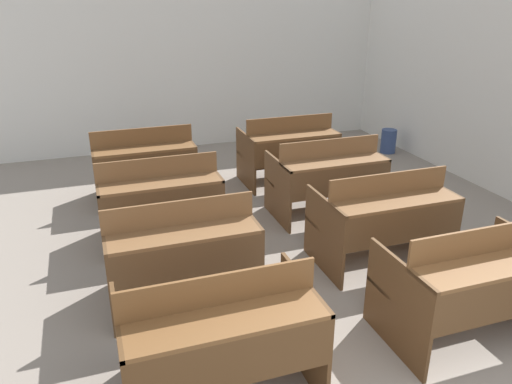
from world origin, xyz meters
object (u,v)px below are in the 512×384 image
Objects in this scene: bench_front_left at (219,335)px; bench_second_right at (383,217)px; bench_second_left at (181,250)px; bench_back_right at (288,149)px; bench_third_right at (327,177)px; bench_back_left at (144,163)px; wastepaper_bin at (388,141)px; bench_third_left at (159,199)px; bench_front_right at (471,281)px.

bench_front_left is 1.00× the size of bench_second_right.
bench_second_right is (1.95, 0.02, 0.00)m from bench_second_left.
bench_back_right is at bearing 50.52° from bench_second_left.
bench_second_right is 1.19m from bench_third_right.
wastepaper_bin is (4.03, 0.70, -0.29)m from bench_back_left.
bench_front_left is 5.87m from wastepaper_bin.
bench_third_left is at bearing -154.51° from wastepaper_bin.
bench_back_left is (0.00, 2.39, 0.00)m from bench_second_left.
bench_back_right is at bearing 31.52° from bench_third_left.
bench_front_right is 2.27m from bench_second_left.
bench_front_left is 1.17m from bench_second_left.
bench_third_left is 1.00× the size of bench_third_right.
bench_third_left reaches higher than wastepaper_bin.
bench_second_left is at bearing 90.57° from bench_front_left.
bench_second_left and bench_third_right have the same top height.
bench_front_left is 1.93m from bench_front_right.
bench_back_right is (1.93, 3.54, 0.00)m from bench_front_left.
bench_third_left and bench_back_left have the same top height.
wastepaper_bin is at bearing 55.94° from bench_second_right.
bench_front_left and bench_third_right have the same top height.
bench_second_right is at bearing -30.67° from bench_third_left.
bench_front_right and bench_back_left have the same top height.
bench_second_right is at bearing -89.86° from bench_third_right.
bench_front_right is at bearing -0.22° from bench_front_left.
bench_second_right is 3.19× the size of wastepaper_bin.
bench_front_right and bench_third_left have the same top height.
bench_third_left is at bearing 149.33° from bench_second_right.
bench_back_right is (1.94, -0.03, 0.00)m from bench_back_left.
bench_front_right is 3.19× the size of wastepaper_bin.
bench_back_right is (1.95, 2.36, 0.00)m from bench_second_left.
wastepaper_bin is (2.09, 4.27, -0.29)m from bench_front_right.
bench_second_right is 2.35m from bench_back_right.
bench_second_right is 3.07m from bench_back_left.
bench_back_left is at bearing 179.24° from bench_back_right.
bench_back_right is at bearing -0.76° from bench_back_left.
bench_front_left and bench_back_left have the same top height.
bench_back_right is (0.00, 3.54, 0.00)m from bench_front_right.
bench_third_left is at bearing 129.51° from bench_front_right.
bench_front_right is at bearing -90.04° from bench_back_right.
bench_back_left is at bearing 118.54° from bench_front_right.
bench_second_left is at bearing -148.33° from bench_third_right.
bench_third_left is (-0.01, 2.34, 0.00)m from bench_front_left.
bench_front_right and bench_second_left have the same top height.
bench_back_right is at bearing 61.32° from bench_front_left.
bench_front_right and bench_second_right have the same top height.
bench_front_left is 1.00× the size of bench_third_left.
bench_second_right and bench_third_left have the same top height.
bench_second_right and bench_back_left have the same top height.
bench_front_left is at bearing -89.80° from bench_third_left.
bench_back_left reaches higher than wastepaper_bin.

